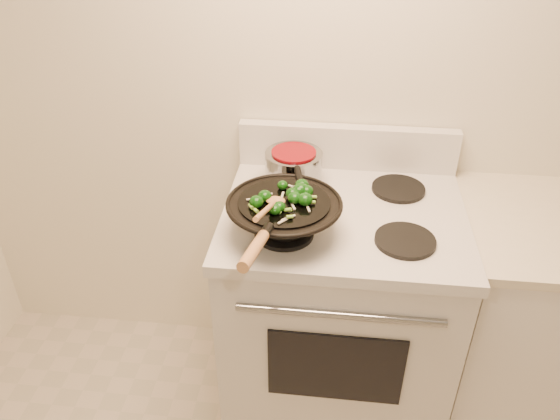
# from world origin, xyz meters

# --- Properties ---
(stove) EXTENTS (0.78, 0.67, 1.08)m
(stove) POSITION_xyz_m (-0.23, 1.17, 0.47)
(stove) COLOR silver
(stove) RESTS_ON ground
(counter_unit) EXTENTS (0.78, 0.62, 0.91)m
(counter_unit) POSITION_xyz_m (0.55, 1.20, 0.46)
(counter_unit) COLOR white
(counter_unit) RESTS_ON ground
(wok) EXTENTS (0.34, 0.57, 0.18)m
(wok) POSITION_xyz_m (-0.41, 1.02, 0.99)
(wok) COLOR black
(wok) RESTS_ON stove
(stirfry) EXTENTS (0.21, 0.22, 0.04)m
(stirfry) POSITION_xyz_m (-0.40, 1.03, 1.05)
(stirfry) COLOR #0B3608
(stirfry) RESTS_ON wok
(wooden_spoon) EXTENTS (0.06, 0.26, 0.10)m
(wooden_spoon) POSITION_xyz_m (-0.44, 0.94, 1.07)
(wooden_spoon) COLOR #A97342
(wooden_spoon) RESTS_ON wok
(saucepan) EXTENTS (0.19, 0.31, 0.11)m
(saucepan) POSITION_xyz_m (-0.41, 1.32, 0.99)
(saucepan) COLOR gray
(saucepan) RESTS_ON stove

